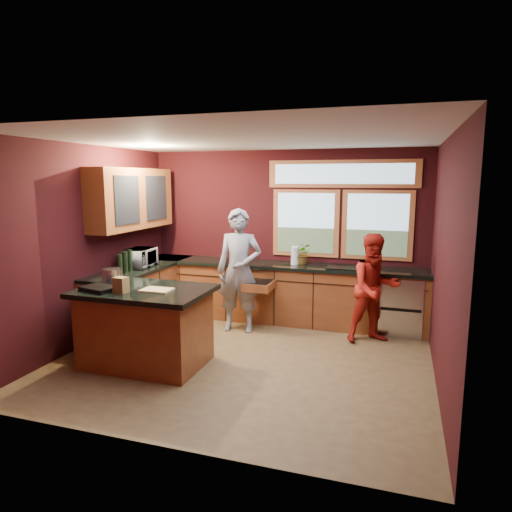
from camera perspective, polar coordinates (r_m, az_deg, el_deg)
The scene contains 14 objects.
floor at distance 5.87m, azimuth -1.50°, elevation -12.81°, with size 4.50×4.50×0.00m, color brown.
room_shell at distance 5.97m, azimuth -5.99°, elevation 5.31°, with size 4.52×4.02×2.71m.
back_counter at distance 7.23m, azimuth 4.44°, elevation -4.66°, with size 4.50×0.64×0.93m.
left_counter at distance 7.27m, azimuth -13.95°, elevation -4.82°, with size 0.64×2.30×0.93m.
island at distance 5.75m, azimuth -13.62°, elevation -8.51°, with size 1.55×1.05×0.95m.
person_grey at distance 6.71m, azimuth -2.11°, elevation -1.84°, with size 0.66×0.44×1.82m, color slate.
person_red at distance 6.48m, azimuth 14.61°, elevation -3.95°, with size 0.74×0.57×1.51m, color #A21B12.
microwave at distance 7.07m, azimuth -14.26°, elevation -0.23°, with size 0.51×0.34×0.28m, color #999999.
potted_plant at distance 7.12m, azimuth 5.88°, elevation 0.27°, with size 0.30×0.26×0.33m, color #999999.
paper_towel at distance 7.10m, azimuth 4.87°, elevation 0.06°, with size 0.12×0.12×0.28m, color white.
cutting_board at distance 5.48m, azimuth -12.29°, elevation -4.17°, with size 0.35×0.25×0.02m, color tan.
stock_pot at distance 6.03m, azimuth -17.56°, elevation -2.38°, with size 0.24×0.24×0.18m, color silver.
paper_bag at distance 5.48m, azimuth -16.54°, elevation -3.48°, with size 0.15×0.12×0.18m, color brown.
black_tray at distance 5.67m, azimuth -19.03°, elevation -3.87°, with size 0.40×0.28×0.05m, color black.
Camera 1 is at (1.80, -5.13, 2.23)m, focal length 32.00 mm.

